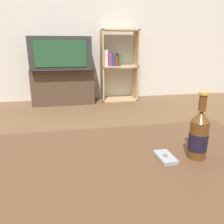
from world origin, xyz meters
TOP-DOWN VIEW (x-y plane):
  - back_wall at (0.00, 3.02)m, footprint 8.00×0.05m
  - coffee_table at (0.00, 0.00)m, footprint 1.35×0.86m
  - tv_stand at (-0.22, 2.77)m, footprint 0.90×0.37m
  - television at (-0.22, 2.76)m, footprint 0.84×0.59m
  - bookshelf at (0.61, 2.81)m, footprint 0.56×0.30m
  - beer_bottle at (0.34, 0.07)m, footprint 0.07×0.07m
  - cell_phone at (0.23, 0.08)m, footprint 0.06×0.10m

SIDE VIEW (x-z plane):
  - tv_stand at x=-0.22m, z-range 0.00..0.53m
  - coffee_table at x=0.00m, z-range 0.17..0.63m
  - cell_phone at x=0.23m, z-range 0.46..0.47m
  - beer_bottle at x=0.34m, z-range 0.42..0.67m
  - bookshelf at x=0.61m, z-range 0.03..1.11m
  - television at x=-0.22m, z-range 0.53..0.97m
  - back_wall at x=0.00m, z-range 0.00..2.60m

